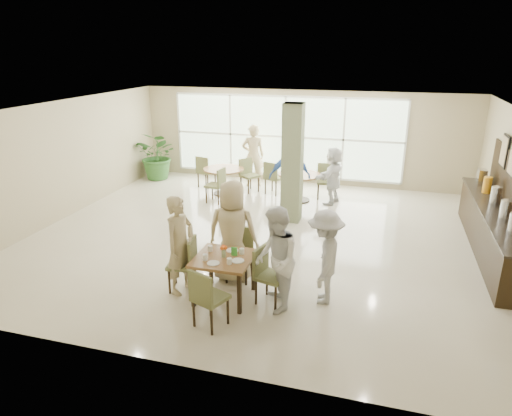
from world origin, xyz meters
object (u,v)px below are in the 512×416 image
(potted_plant, at_px, (158,156))
(teen_far, at_px, (233,231))
(teen_left, at_px, (180,245))
(buffet_counter, at_px, (494,227))
(adult_standing, at_px, (253,156))
(round_table_right, at_px, (299,180))
(adult_b, at_px, (333,176))
(teen_standing, at_px, (325,257))
(teen_right, at_px, (276,260))
(adult_a, at_px, (290,177))
(round_table_left, at_px, (224,174))
(main_table, at_px, (224,262))

(potted_plant, distance_m, teen_far, 7.15)
(teen_left, bearing_deg, potted_plant, 44.74)
(buffet_counter, height_order, adult_standing, buffet_counter)
(round_table_right, relative_size, adult_b, 0.75)
(round_table_right, bearing_deg, potted_plant, 168.84)
(potted_plant, xyz_separation_m, teen_far, (4.38, -5.65, 0.17))
(buffet_counter, distance_m, adult_standing, 6.82)
(round_table_right, relative_size, teen_standing, 0.72)
(teen_right, bearing_deg, adult_b, 157.43)
(teen_far, relative_size, adult_a, 1.03)
(round_table_right, xyz_separation_m, teen_right, (0.67, -5.48, 0.27))
(buffet_counter, relative_size, adult_b, 3.07)
(teen_right, distance_m, adult_b, 5.52)
(round_table_left, bearing_deg, teen_left, -77.74)
(teen_far, height_order, teen_standing, teen_far)
(adult_a, bearing_deg, buffet_counter, -36.88)
(adult_b, bearing_deg, teen_far, 2.34)
(round_table_right, distance_m, adult_b, 0.91)
(teen_right, bearing_deg, adult_standing, 178.94)
(round_table_left, relative_size, round_table_right, 1.00)
(buffet_counter, bearing_deg, adult_standing, 151.69)
(round_table_left, height_order, adult_b, adult_b)
(round_table_left, relative_size, adult_b, 0.74)
(teen_left, bearing_deg, adult_a, 2.98)
(round_table_left, distance_m, buffet_counter, 6.93)
(adult_b, bearing_deg, potted_plant, -82.83)
(teen_left, distance_m, teen_standing, 2.40)
(round_table_right, height_order, adult_b, adult_b)
(adult_standing, bearing_deg, main_table, 82.67)
(adult_standing, bearing_deg, teen_standing, 96.65)
(potted_plant, bearing_deg, teen_standing, -44.65)
(main_table, height_order, teen_right, teen_right)
(round_table_right, height_order, adult_standing, adult_standing)
(teen_left, height_order, adult_standing, adult_standing)
(teen_right, distance_m, adult_standing, 6.89)
(buffet_counter, distance_m, adult_b, 4.17)
(round_table_left, relative_size, adult_standing, 0.61)
(teen_far, distance_m, adult_a, 3.84)
(teen_left, bearing_deg, teen_far, -33.17)
(adult_b, bearing_deg, teen_right, 13.99)
(buffet_counter, xyz_separation_m, adult_b, (-3.51, 2.24, 0.21))
(adult_standing, bearing_deg, adult_b, 138.82)
(main_table, xyz_separation_m, teen_right, (0.89, -0.07, 0.20))
(buffet_counter, xyz_separation_m, teen_left, (-5.40, -3.17, 0.30))
(potted_plant, distance_m, adult_b, 5.63)
(round_table_right, bearing_deg, teen_standing, -74.79)
(buffet_counter, relative_size, teen_standing, 2.97)
(teen_left, distance_m, teen_right, 1.67)
(round_table_left, xyz_separation_m, potted_plant, (-2.50, 0.92, 0.18))
(round_table_left, distance_m, teen_standing, 6.17)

